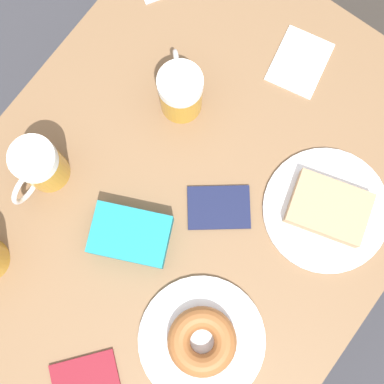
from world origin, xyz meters
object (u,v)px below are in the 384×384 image
at_px(beer_mug_left, 40,166).
at_px(passport_near_edge, 219,208).
at_px(blue_pouch, 131,235).
at_px(napkin_folded, 300,62).
at_px(passport_far_edge, 86,380).
at_px(plate_with_cake, 327,209).
at_px(beer_mug_right, 180,91).
at_px(plate_with_donut, 202,341).

distance_m(beer_mug_left, passport_near_edge, 0.36).
height_order(beer_mug_left, passport_near_edge, beer_mug_left).
bearing_deg(blue_pouch, passport_near_edge, 54.94).
relative_size(napkin_folded, passport_far_edge, 1.00).
bearing_deg(beer_mug_left, plate_with_cake, 28.82).
distance_m(beer_mug_left, napkin_folded, 0.58).
distance_m(beer_mug_right, passport_near_edge, 0.24).
relative_size(beer_mug_left, blue_pouch, 0.75).
bearing_deg(blue_pouch, beer_mug_left, 179.86).
bearing_deg(plate_with_cake, passport_far_edge, -108.71).
xyz_separation_m(plate_with_cake, passport_far_edge, (-0.18, -0.55, -0.01)).
distance_m(plate_with_cake, beer_mug_right, 0.37).
relative_size(plate_with_donut, napkin_folded, 1.61).
bearing_deg(blue_pouch, plate_with_donut, -18.80).
height_order(plate_with_cake, blue_pouch, blue_pouch).
bearing_deg(passport_far_edge, blue_pouch, 109.73).
bearing_deg(napkin_folded, beer_mug_left, -118.72).
xyz_separation_m(beer_mug_left, napkin_folded, (0.28, 0.50, -0.06)).
bearing_deg(blue_pouch, beer_mug_right, 107.45).
xyz_separation_m(beer_mug_right, napkin_folded, (0.15, 0.22, -0.06)).
distance_m(passport_far_edge, blue_pouch, 0.29).
relative_size(passport_far_edge, blue_pouch, 0.86).
bearing_deg(beer_mug_left, blue_pouch, -0.14).
relative_size(plate_with_donut, blue_pouch, 1.38).
xyz_separation_m(beer_mug_right, passport_near_edge, (0.19, -0.13, -0.06)).
height_order(passport_far_edge, blue_pouch, blue_pouch).
bearing_deg(passport_near_edge, napkin_folded, 97.36).
xyz_separation_m(plate_with_cake, passport_near_edge, (-0.18, -0.12, -0.01)).
xyz_separation_m(plate_with_donut, beer_mug_right, (-0.32, 0.36, 0.05)).
height_order(beer_mug_right, passport_far_edge, beer_mug_right).
xyz_separation_m(napkin_folded, blue_pouch, (-0.06, -0.50, 0.02)).
xyz_separation_m(plate_with_donut, beer_mug_left, (-0.45, 0.08, 0.05)).
bearing_deg(passport_near_edge, beer_mug_left, -155.07).
bearing_deg(passport_far_edge, passport_near_edge, 88.86).
bearing_deg(beer_mug_right, plate_with_donut, -48.51).
bearing_deg(napkin_folded, passport_far_edge, -87.24).
bearing_deg(beer_mug_left, passport_far_edge, -40.83).
relative_size(plate_with_cake, plate_with_donut, 1.04).
height_order(napkin_folded, passport_near_edge, passport_near_edge).
relative_size(plate_with_cake, beer_mug_right, 1.98).
xyz_separation_m(beer_mug_left, passport_far_edge, (0.31, -0.27, -0.06)).
height_order(plate_with_cake, plate_with_donut, plate_with_donut).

